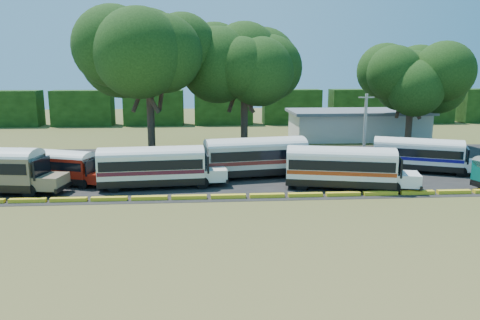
{
  "coord_description": "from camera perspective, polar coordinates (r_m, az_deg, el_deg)",
  "views": [
    {
      "loc": [
        -3.17,
        -33.64,
        9.95
      ],
      "look_at": [
        -0.23,
        6.0,
        1.99
      ],
      "focal_mm": 35.0,
      "sensor_mm": 36.0,
      "label": 1
    }
  ],
  "objects": [
    {
      "name": "tree_west",
      "position": [
        50.49,
        -11.12,
        13.02
      ],
      "size": [
        11.4,
        11.4,
        15.85
      ],
      "color": "#36241B",
      "rests_on": "ground"
    },
    {
      "name": "treeline_backdrop",
      "position": [
        81.99,
        -2.02,
        6.45
      ],
      "size": [
        130.0,
        4.0,
        6.0
      ],
      "color": "black",
      "rests_on": "ground"
    },
    {
      "name": "tree_center",
      "position": [
        53.19,
        0.54,
        12.35
      ],
      "size": [
        10.74,
        10.74,
        14.89
      ],
      "color": "#36241B",
      "rests_on": "ground"
    },
    {
      "name": "terminal_building",
      "position": [
        67.53,
        14.1,
        4.25
      ],
      "size": [
        19.0,
        9.0,
        4.0
      ],
      "color": "beige",
      "rests_on": "ground"
    },
    {
      "name": "bus_red",
      "position": [
        43.14,
        -21.56,
        -0.51
      ],
      "size": [
        9.2,
        5.29,
        2.96
      ],
      "rotation": [
        0.0,
        0.0,
        -0.37
      ],
      "color": "black",
      "rests_on": "ground"
    },
    {
      "name": "utility_pole",
      "position": [
        49.65,
        14.98,
        3.75
      ],
      "size": [
        1.6,
        0.3,
        7.26
      ],
      "color": "gray",
      "rests_on": "ground"
    },
    {
      "name": "bus_white_red",
      "position": [
        39.32,
        12.47,
        -0.63
      ],
      "size": [
        11.02,
        5.01,
        3.52
      ],
      "rotation": [
        0.0,
        0.0,
        -0.23
      ],
      "color": "black",
      "rests_on": "ground"
    },
    {
      "name": "bus_white_blue",
      "position": [
        47.87,
        21.1,
        0.8
      ],
      "size": [
        10.01,
        6.19,
        3.25
      ],
      "rotation": [
        0.0,
        0.0,
        -0.41
      ],
      "color": "black",
      "rests_on": "ground"
    },
    {
      "name": "curb",
      "position": [
        36.14,
        0.95,
        -4.41
      ],
      "size": [
        53.7,
        0.45,
        0.3
      ],
      "color": "yellow",
      "rests_on": "ground"
    },
    {
      "name": "bus_cream_west",
      "position": [
        39.4,
        -10.38,
        -0.56
      ],
      "size": [
        10.76,
        3.48,
        3.48
      ],
      "rotation": [
        0.0,
        0.0,
        0.08
      ],
      "color": "black",
      "rests_on": "ground"
    },
    {
      "name": "tree_east",
      "position": [
        61.09,
        20.24,
        9.26
      ],
      "size": [
        9.16,
        9.16,
        11.88
      ],
      "color": "#36241B",
      "rests_on": "ground"
    },
    {
      "name": "asphalt_strip",
      "position": [
        46.89,
        0.96,
        -0.92
      ],
      "size": [
        64.0,
        24.0,
        0.02
      ],
      "primitive_type": "cube",
      "color": "black",
      "rests_on": "ground"
    },
    {
      "name": "ground",
      "position": [
        35.22,
        1.1,
        -5.09
      ],
      "size": [
        160.0,
        160.0,
        0.0
      ],
      "primitive_type": "plane",
      "color": "#3F4E1A",
      "rests_on": "ground"
    },
    {
      "name": "bus_cream_east",
      "position": [
        42.44,
        2.2,
        0.62
      ],
      "size": [
        11.46,
        4.54,
        3.67
      ],
      "rotation": [
        0.0,
        0.0,
        0.16
      ],
      "color": "black",
      "rests_on": "ground"
    }
  ]
}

